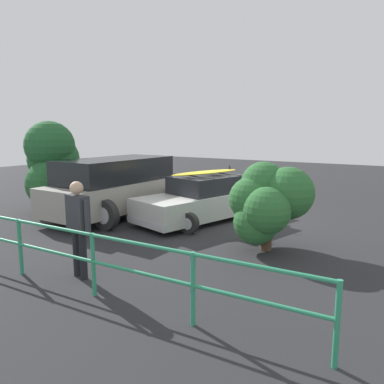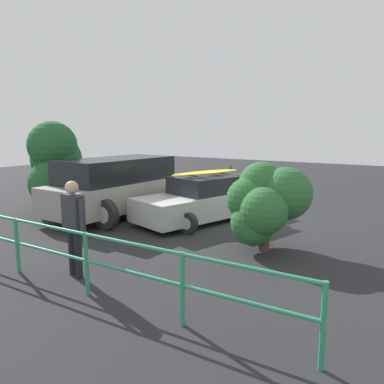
# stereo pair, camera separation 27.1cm
# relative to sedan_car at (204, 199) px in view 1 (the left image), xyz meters

# --- Properties ---
(ground_plane) EXTENTS (44.00, 44.00, 0.02)m
(ground_plane) POSITION_rel_sedan_car_xyz_m (-0.67, -0.38, -0.64)
(ground_plane) COLOR #28282B
(ground_plane) RESTS_ON ground
(sedan_car) EXTENTS (2.86, 4.64, 1.63)m
(sedan_car) POSITION_rel_sedan_car_xyz_m (0.00, 0.00, 0.00)
(sedan_car) COLOR silver
(sedan_car) RESTS_ON ground
(suv_car) EXTENTS (2.80, 4.96, 1.85)m
(suv_car) POSITION_rel_sedan_car_xyz_m (2.61, 1.04, 0.33)
(suv_car) COLOR #9E998E
(suv_car) RESTS_ON ground
(person_bystander) EXTENTS (0.70, 0.29, 1.81)m
(person_bystander) POSITION_rel_sedan_car_xyz_m (-0.43, 5.15, 0.45)
(person_bystander) COLOR black
(person_bystander) RESTS_ON ground
(railing_fence) EXTENTS (7.64, 0.40, 1.07)m
(railing_fence) POSITION_rel_sedan_car_xyz_m (-1.24, 5.56, 0.08)
(railing_fence) COLOR #2D9366
(railing_fence) RESTS_ON ground
(bush_near_left) EXTENTS (1.82, 1.73, 2.01)m
(bush_near_left) POSITION_rel_sedan_car_xyz_m (-2.67, 1.70, 0.47)
(bush_near_left) COLOR #4C3828
(bush_near_left) RESTS_ON ground
(bush_near_right) EXTENTS (2.14, 2.37, 3.02)m
(bush_near_right) POSITION_rel_sedan_car_xyz_m (4.89, 1.59, 0.93)
(bush_near_right) COLOR #4C3828
(bush_near_right) RESTS_ON ground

